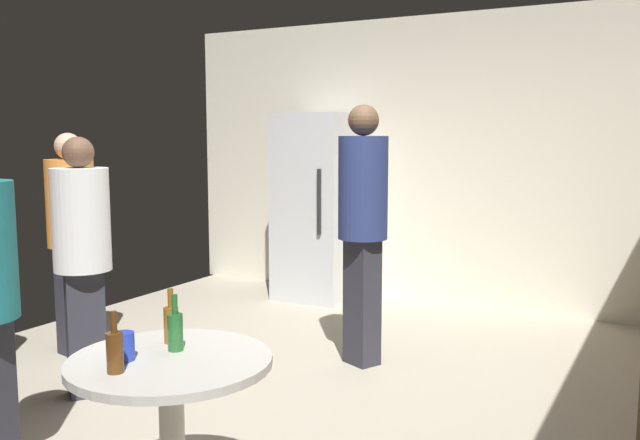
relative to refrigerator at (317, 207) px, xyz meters
The scene contains 11 objects.
ground_plane 2.61m from the refrigerator, 64.86° to the right, with size 5.20×5.20×0.10m, color #B2A893.
wall_back 1.21m from the refrigerator, 22.62° to the left, with size 5.32×0.06×2.70m, color silver.
refrigerator is the anchor object (origin of this frame).
foreground_table 4.06m from the refrigerator, 69.46° to the right, with size 0.80×0.80×0.73m.
beer_bottle_amber 3.86m from the refrigerator, 70.38° to the right, with size 0.06×0.06×0.23m.
beer_bottle_brown 4.24m from the refrigerator, 71.33° to the right, with size 0.06×0.06×0.23m.
beer_bottle_green 3.96m from the refrigerator, 69.59° to the right, with size 0.06×0.06×0.23m.
plastic_cup_blue 4.11m from the refrigerator, 71.75° to the right, with size 0.08×0.08×0.11m, color blue.
person_in_orange_shirt 2.45m from the refrigerator, 107.67° to the right, with size 0.40×0.40×1.61m.
person_in_white_shirt 2.89m from the refrigerator, 90.68° to the right, with size 0.47×0.47×1.59m.
person_in_navy_shirt 1.98m from the refrigerator, 52.12° to the right, with size 0.45×0.45×1.80m.
Camera 1 is at (2.13, -3.58, 1.60)m, focal length 38.27 mm.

